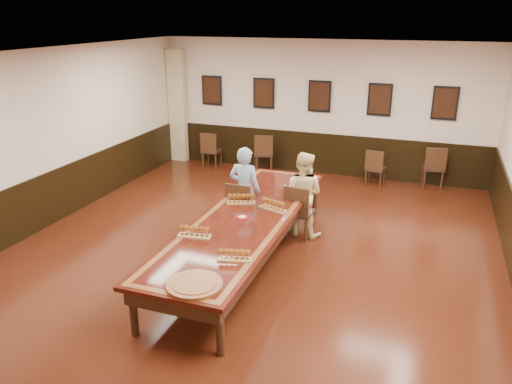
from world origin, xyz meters
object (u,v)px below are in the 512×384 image
at_px(spare_chair_a, 212,150).
at_px(person_man, 245,190).
at_px(carved_platter, 194,285).
at_px(spare_chair_c, 376,167).
at_px(conference_table, 245,225).
at_px(person_woman, 303,194).
at_px(chair_woman, 300,211).
at_px(chair_man, 243,208).
at_px(spare_chair_b, 264,153).
at_px(spare_chair_d, 434,167).

height_order(spare_chair_a, person_man, person_man).
distance_m(person_man, carved_platter, 3.27).
distance_m(spare_chair_c, conference_table, 4.70).
bearing_deg(person_woman, chair_woman, 90.00).
height_order(chair_man, person_man, person_man).
height_order(person_woman, carved_platter, person_woman).
bearing_deg(chair_woman, conference_table, 70.04).
bearing_deg(conference_table, spare_chair_b, 105.42).
xyz_separation_m(spare_chair_c, person_woman, (-0.90, -3.17, 0.33)).
xyz_separation_m(chair_woman, person_woman, (0.01, 0.10, 0.28)).
distance_m(spare_chair_d, person_woman, 4.12).
bearing_deg(spare_chair_b, spare_chair_d, 167.35).
height_order(spare_chair_c, person_man, person_man).
xyz_separation_m(chair_woman, spare_chair_c, (0.91, 3.27, -0.06)).
xyz_separation_m(person_woman, conference_table, (-0.59, -1.29, -0.15)).
height_order(spare_chair_a, spare_chair_c, spare_chair_a).
relative_size(spare_chair_a, spare_chair_c, 1.06).
relative_size(chair_man, carved_platter, 1.27).
bearing_deg(conference_table, person_man, 111.37).
xyz_separation_m(spare_chair_a, spare_chair_b, (1.38, 0.12, 0.02)).
xyz_separation_m(chair_woman, person_man, (-0.99, -0.13, 0.31)).
distance_m(chair_man, spare_chair_d, 4.97).
bearing_deg(spare_chair_a, spare_chair_c, 177.01).
distance_m(chair_woman, spare_chair_c, 3.40).
height_order(spare_chair_d, carved_platter, spare_chair_d).
bearing_deg(person_man, chair_woman, -170.90).
bearing_deg(person_woman, spare_chair_d, -115.42).
bearing_deg(spare_chair_c, person_woman, 82.14).
height_order(spare_chair_a, carved_platter, spare_chair_a).
relative_size(chair_woman, spare_chair_b, 1.02).
bearing_deg(spare_chair_a, spare_chair_b, -177.06).
bearing_deg(carved_platter, person_woman, 83.46).
relative_size(person_woman, carved_platter, 1.95).
xyz_separation_m(chair_man, person_man, (0.00, 0.11, 0.30)).
bearing_deg(chair_woman, spare_chair_d, -114.81).
height_order(chair_woman, conference_table, chair_woman).
bearing_deg(person_man, spare_chair_c, -117.64).
bearing_deg(spare_chair_d, chair_man, 42.73).
height_order(chair_man, spare_chair_b, chair_man).
bearing_deg(spare_chair_a, person_woman, 132.97).
height_order(spare_chair_a, spare_chair_b, spare_chair_b).
relative_size(spare_chair_b, carved_platter, 1.22).
bearing_deg(person_woman, carved_platter, 89.45).
bearing_deg(conference_table, spare_chair_d, 60.36).
relative_size(spare_chair_d, carved_platter, 1.24).
height_order(conference_table, carved_platter, carved_platter).
xyz_separation_m(spare_chair_a, carved_platter, (2.85, -6.68, 0.31)).
relative_size(spare_chair_c, carved_platter, 1.10).
bearing_deg(chair_man, spare_chair_c, -116.93).
relative_size(chair_man, person_woman, 0.65).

